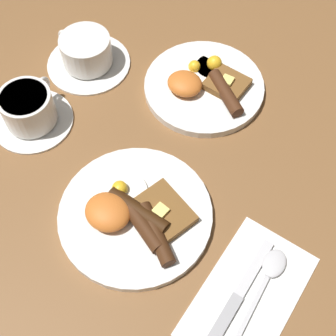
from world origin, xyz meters
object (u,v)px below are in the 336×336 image
Objects in this scene: breakfast_plate_near at (135,214)px; teacup_far at (87,54)px; teacup_near at (29,110)px; knife at (238,297)px; spoon at (269,274)px; breakfast_plate_far at (204,85)px.

teacup_far is at bearing 137.07° from breakfast_plate_near.
teacup_near is at bearing -92.57° from teacup_far.
knife is (0.45, -0.11, -0.02)m from teacup_near.
teacup_near is 0.46m from knife.
spoon is (0.47, -0.21, -0.02)m from teacup_far.
spoon is (0.22, 0.02, -0.01)m from breakfast_plate_near.
spoon is at bearing -6.36° from teacup_near.
breakfast_plate_near is at bearing 83.57° from knife.
breakfast_plate_far is 0.23m from teacup_far.
breakfast_plate_far is at bearing 43.11° from teacup_near.
breakfast_plate_far is 0.39m from knife.
breakfast_plate_far is at bearing 43.46° from spoon.
teacup_far is (-0.22, -0.05, 0.02)m from breakfast_plate_far.
teacup_far is at bearing -166.32° from breakfast_plate_far.
breakfast_plate_near is 0.22m from spoon.
teacup_far is 0.51m from spoon.
teacup_near is at bearing 80.44° from knife.
teacup_near reaches higher than breakfast_plate_near.
breakfast_plate_far is (-0.03, 0.29, -0.00)m from breakfast_plate_near.
teacup_far is 0.90× the size of knife.
teacup_near reaches higher than breakfast_plate_far.
breakfast_plate_near is 0.27m from teacup_near.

